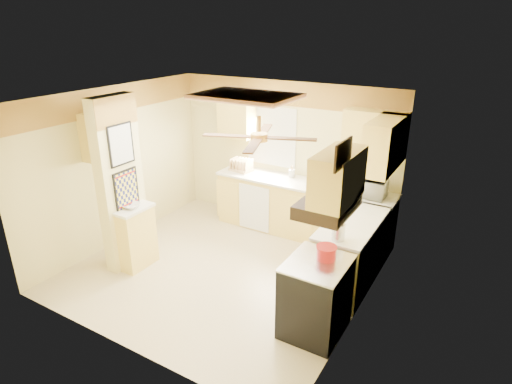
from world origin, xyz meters
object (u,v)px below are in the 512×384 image
Objects in this scene: microwave at (369,187)px; kettle at (338,231)px; bowl at (131,206)px; stove at (316,297)px; dutch_oven at (326,253)px.

microwave is 1.55m from kettle.
microwave reaches higher than bowl.
kettle is (0.02, 0.57, 0.59)m from stove.
bowl is (-2.75, -2.13, -0.11)m from microwave.
bowl is at bearing -168.46° from kettle.
dutch_oven reaches higher than bowl.
stove is 2.20m from microwave.
dutch_oven is at bearing -86.25° from kettle.
microwave is 2.09× the size of kettle.
stove is at bearing 0.31° from bowl.
stove is at bearing -112.50° from dutch_oven.
stove is at bearing -91.90° from kettle.
microwave reaches higher than kettle.
kettle is at bearing 95.53° from microwave.
stove is 3.78× the size of kettle.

